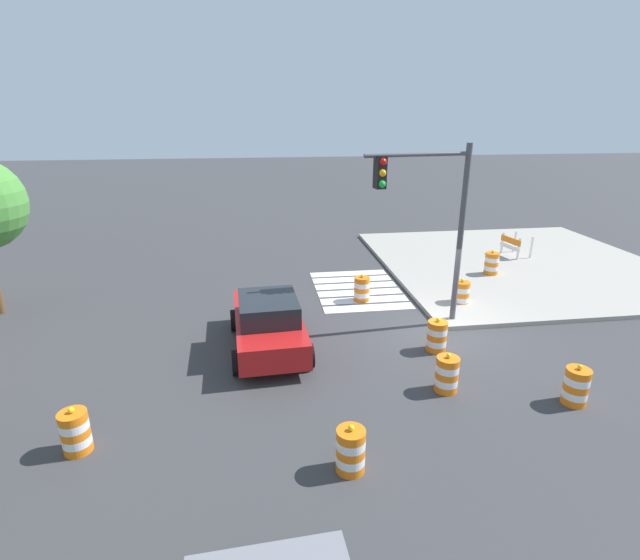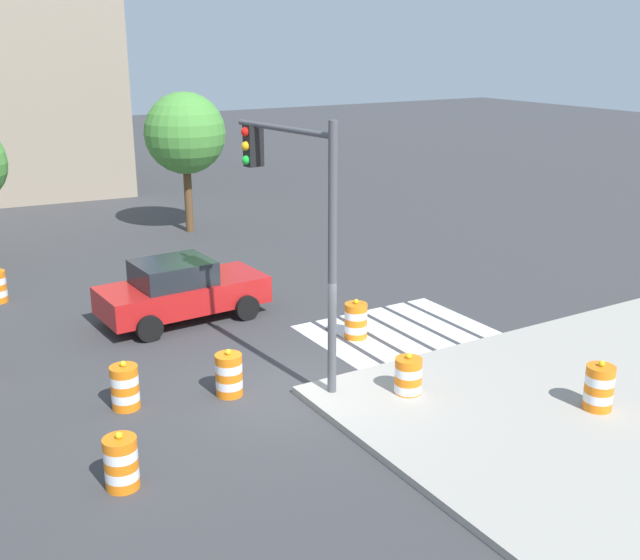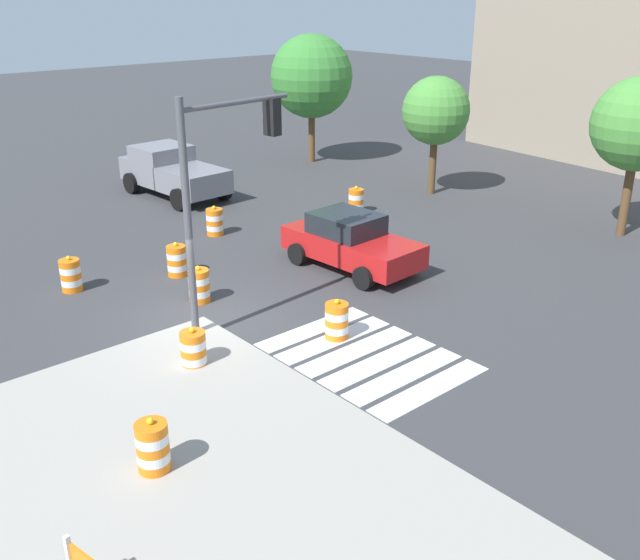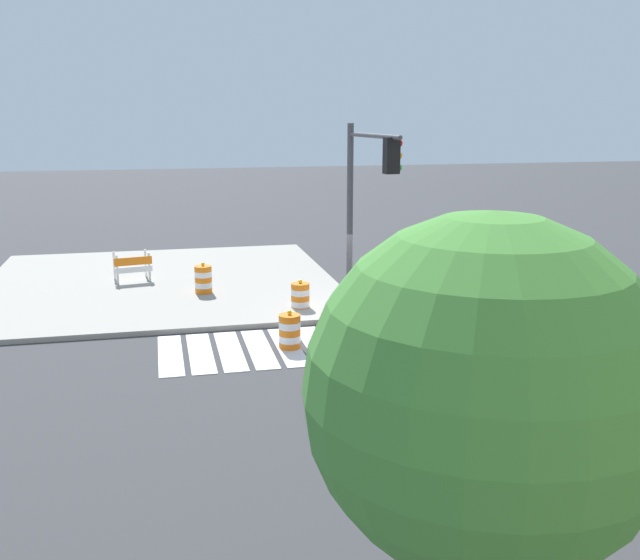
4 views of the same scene
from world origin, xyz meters
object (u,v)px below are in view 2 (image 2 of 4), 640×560
Objects in this scene: street_tree_streetside_near at (185,134)px; traffic_barrel_crosswalk_end at (356,321)px; traffic_barrel_on_sidewalk at (599,387)px; traffic_barrel_near_corner at (408,379)px; traffic_light_pole at (297,203)px; sports_car at (181,290)px; traffic_barrel_far_curb at (121,463)px; traffic_barrel_median_near at (125,387)px; traffic_barrel_median_far at (229,375)px.

traffic_barrel_crosswalk_end is at bearing -92.90° from street_tree_streetside_near.
traffic_barrel_on_sidewalk is 18.59m from street_tree_streetside_near.
street_tree_streetside_near is (0.63, 12.45, 3.25)m from traffic_barrel_crosswalk_end.
traffic_barrel_near_corner is at bearing -105.71° from traffic_barrel_crosswalk_end.
street_tree_streetside_near is at bearing 77.64° from traffic_light_pole.
traffic_barrel_far_curb is (-3.77, -7.00, -0.36)m from sports_car.
traffic_light_pole reaches higher than traffic_barrel_median_near.
traffic_barrel_crosswalk_end is at bearing 107.14° from traffic_barrel_on_sidewalk.
traffic_barrel_crosswalk_end is 7.81m from traffic_barrel_far_curb.
street_tree_streetside_near is at bearing 93.67° from traffic_barrel_on_sidewalk.
sports_car is at bearing 61.67° from traffic_barrel_far_curb.
traffic_barrel_on_sidewalk is at bearing -32.99° from traffic_barrel_median_near.
traffic_barrel_median_far is at bearing -99.73° from sports_car.
traffic_barrel_near_corner is at bearing -71.81° from sports_car.
sports_car reaches higher than traffic_barrel_median_far.
traffic_barrel_near_corner is (2.24, -6.82, -0.36)m from sports_car.
traffic_barrel_crosswalk_end is 4.43m from traffic_light_pole.
street_tree_streetside_near is (3.03, 13.82, -0.21)m from traffic_light_pole.
traffic_barrel_median_near is (-6.03, -0.77, 0.00)m from traffic_barrel_crosswalk_end.
traffic_light_pole is (-1.45, 1.98, 3.46)m from traffic_barrel_near_corner.
traffic_barrel_median_far is at bearing 145.90° from traffic_barrel_near_corner.
traffic_barrel_crosswalk_end is at bearing 74.29° from traffic_barrel_near_corner.
traffic_barrel_crosswalk_end is 0.20× the size of street_tree_streetside_near.
traffic_barrel_far_curb is at bearing -118.33° from sports_car.
traffic_barrel_far_curb is at bearing -178.24° from traffic_barrel_near_corner.
traffic_barrel_median_near is 2.09m from traffic_barrel_median_far.
sports_car is 0.84× the size of street_tree_streetside_near.
traffic_barrel_median_far is (-0.81, -4.75, -0.36)m from sports_car.
sports_car reaches higher than traffic_barrel_far_curb.
traffic_light_pole is (4.56, 2.17, 3.46)m from traffic_barrel_far_curb.
traffic_barrel_near_corner is 1.00× the size of traffic_barrel_crosswalk_end.
traffic_light_pole reaches higher than traffic_barrel_on_sidewalk.
traffic_barrel_near_corner and traffic_barrel_crosswalk_end have the same top height.
sports_car is at bearing 108.19° from traffic_barrel_near_corner.
traffic_barrel_crosswalk_end and traffic_barrel_median_far have the same top height.
street_tree_streetside_near is (7.59, 15.99, 3.25)m from traffic_barrel_far_curb.
sports_car is 4.30× the size of traffic_barrel_far_curb.
traffic_barrel_crosswalk_end is 4.20m from traffic_barrel_median_far.
sports_car is at bearing 118.19° from traffic_barrel_on_sidewalk.
sports_car reaches higher than traffic_barrel_crosswalk_end.
traffic_barrel_median_far is at bearing -162.13° from traffic_barrel_crosswalk_end.
sports_car is 4.30× the size of traffic_barrel_median_far.
traffic_barrel_near_corner is at bearing -27.02° from traffic_barrel_median_near.
traffic_barrel_far_curb is at bearing -153.03° from traffic_barrel_crosswalk_end.
sports_car is 10.56m from traffic_barrel_on_sidewalk.
traffic_barrel_on_sidewalk is at bearing -14.74° from traffic_barrel_far_curb.
traffic_barrel_on_sidewalk reaches higher than traffic_barrel_near_corner.
traffic_light_pole is at bearing 126.26° from traffic_barrel_near_corner.
traffic_barrel_median_far and traffic_barrel_far_curb have the same top height.
traffic_barrel_on_sidewalk is 0.19× the size of traffic_light_pole.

